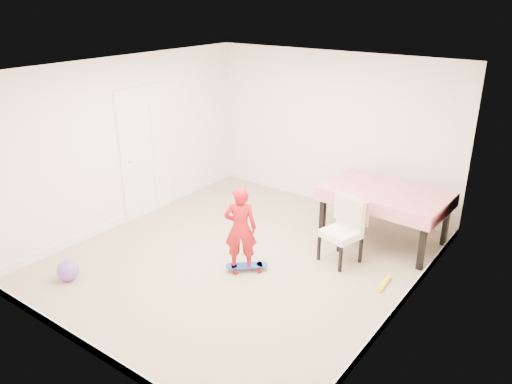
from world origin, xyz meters
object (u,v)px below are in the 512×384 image
Objects in this scene: child at (240,231)px; balloon at (68,270)px; dining_table at (384,216)px; dining_chair at (341,232)px; skateboard at (247,268)px.

child is 2.27m from balloon.
dining_table reaches higher than balloon.
dining_chair reaches higher than skateboard.
dining_table is at bearing 92.13° from dining_chair.
dining_chair is at bearing 4.72° from skateboard.
child is at bearing -118.58° from dining_table.
skateboard is at bearing -117.57° from dining_table.
dining_chair is 0.78× the size of child.
skateboard is at bearing 175.32° from child.
child reaches higher than dining_table.
skateboard is 2.03× the size of balloon.
dining_table is 1.91× the size of dining_chair.
child is at bearing 167.09° from skateboard.
balloon reaches higher than skateboard.
balloon is (-2.82, -3.42, -0.27)m from dining_table.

